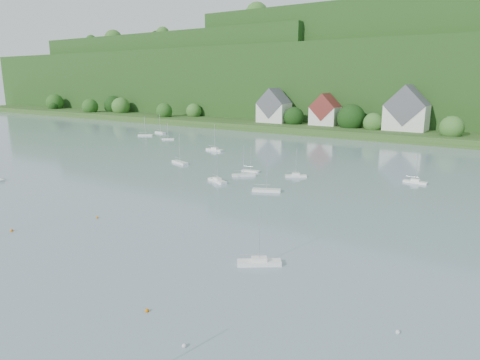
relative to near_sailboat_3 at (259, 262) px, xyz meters
The scene contains 12 objects.
far_shore_strip 150.11m from the near_sailboat_3, 97.72° to the left, with size 600.00×60.00×3.00m, color #2A4C1C.
forested_ridge 219.37m from the near_sailboat_3, 95.20° to the left, with size 620.00×181.22×69.89m.
village_building_0 155.43m from the near_sailboat_3, 118.97° to the left, with size 14.00×10.40×16.00m.
village_building_1 146.83m from the near_sailboat_3, 110.01° to the left, with size 12.00×9.36×14.00m.
village_building_2 137.94m from the near_sailboat_3, 96.33° to the left, with size 16.00×11.44×18.00m.
near_sailboat_3 is the anchor object (origin of this frame).
mooring_buoy_1 18.79m from the near_sailboat_3, 79.12° to the right, with size 0.43×0.43×0.43m, color silver.
mooring_buoy_2 16.47m from the near_sailboat_3, 102.44° to the right, with size 0.42×0.42×0.42m, color #DE6C00.
mooring_buoy_3 32.80m from the near_sailboat_3, behind, with size 0.40×0.40×0.40m, color #DE6C00.
mooring_buoy_4 19.52m from the near_sailboat_3, 16.96° to the right, with size 0.43×0.43×0.43m, color silver.
mooring_buoy_5 39.99m from the near_sailboat_3, 164.06° to the right, with size 0.45×0.45×0.45m, color #DE6C00.
far_sailboat_cluster 64.50m from the near_sailboat_3, 101.81° to the left, with size 188.42×63.69×8.71m.
Camera 1 is at (46.63, 7.66, 23.13)m, focal length 32.22 mm.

